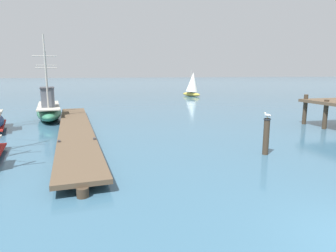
{
  "coord_description": "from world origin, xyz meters",
  "views": [
    {
      "loc": [
        -5.8,
        -4.16,
        3.62
      ],
      "look_at": [
        -2.68,
        7.48,
        1.4
      ],
      "focal_mm": 31.19,
      "sensor_mm": 36.0,
      "label": 1
    }
  ],
  "objects_px": {
    "perched_seagull": "(268,115)",
    "distant_sailboat": "(192,85)",
    "fishing_boat_0": "(49,109)",
    "mooring_piling": "(266,136)"
  },
  "relations": [
    {
      "from": "perched_seagull",
      "to": "distant_sailboat",
      "type": "bearing_deg",
      "value": 76.13
    },
    {
      "from": "mooring_piling",
      "to": "fishing_boat_0",
      "type": "bearing_deg",
      "value": 128.57
    },
    {
      "from": "fishing_boat_0",
      "to": "perched_seagull",
      "type": "height_order",
      "value": "fishing_boat_0"
    },
    {
      "from": "fishing_boat_0",
      "to": "mooring_piling",
      "type": "distance_m",
      "value": 17.06
    },
    {
      "from": "perched_seagull",
      "to": "fishing_boat_0",
      "type": "bearing_deg",
      "value": 128.56
    },
    {
      "from": "mooring_piling",
      "to": "distant_sailboat",
      "type": "bearing_deg",
      "value": 76.13
    },
    {
      "from": "fishing_boat_0",
      "to": "mooring_piling",
      "type": "height_order",
      "value": "fishing_boat_0"
    },
    {
      "from": "fishing_boat_0",
      "to": "distant_sailboat",
      "type": "height_order",
      "value": "fishing_boat_0"
    },
    {
      "from": "perched_seagull",
      "to": "distant_sailboat",
      "type": "height_order",
      "value": "distant_sailboat"
    },
    {
      "from": "fishing_boat_0",
      "to": "mooring_piling",
      "type": "bearing_deg",
      "value": -51.43
    }
  ]
}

